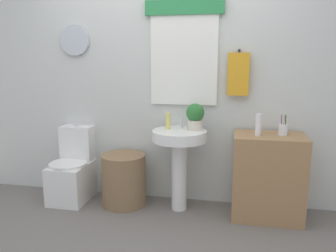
{
  "coord_description": "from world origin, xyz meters",
  "views": [
    {
      "loc": [
        0.7,
        -2.27,
        1.46
      ],
      "look_at": [
        0.08,
        0.8,
        0.84
      ],
      "focal_mm": 36.48,
      "sensor_mm": 36.0,
      "label": 1
    }
  ],
  "objects_px": {
    "potted_plant": "(195,116)",
    "lotion_bottle": "(258,125)",
    "toilet": "(73,172)",
    "laundry_hamper": "(124,180)",
    "pedestal_sink": "(179,150)",
    "toothbrush_cup": "(283,129)",
    "soap_bottle": "(168,121)",
    "wooden_cabinet": "(268,176)"
  },
  "relations": [
    {
      "from": "wooden_cabinet",
      "to": "soap_bottle",
      "type": "height_order",
      "value": "soap_bottle"
    },
    {
      "from": "soap_bottle",
      "to": "potted_plant",
      "type": "distance_m",
      "value": 0.27
    },
    {
      "from": "pedestal_sink",
      "to": "soap_bottle",
      "type": "bearing_deg",
      "value": 157.38
    },
    {
      "from": "potted_plant",
      "to": "toilet",
      "type": "bearing_deg",
      "value": -178.94
    },
    {
      "from": "pedestal_sink",
      "to": "lotion_bottle",
      "type": "height_order",
      "value": "lotion_bottle"
    },
    {
      "from": "laundry_hamper",
      "to": "toilet",
      "type": "bearing_deg",
      "value": 176.35
    },
    {
      "from": "toilet",
      "to": "laundry_hamper",
      "type": "height_order",
      "value": "toilet"
    },
    {
      "from": "pedestal_sink",
      "to": "wooden_cabinet",
      "type": "bearing_deg",
      "value": 0.0
    },
    {
      "from": "pedestal_sink",
      "to": "wooden_cabinet",
      "type": "xyz_separation_m",
      "value": [
        0.83,
        0.0,
        -0.2
      ]
    },
    {
      "from": "toilet",
      "to": "potted_plant",
      "type": "height_order",
      "value": "potted_plant"
    },
    {
      "from": "toothbrush_cup",
      "to": "lotion_bottle",
      "type": "bearing_deg",
      "value": -164.91
    },
    {
      "from": "toilet",
      "to": "wooden_cabinet",
      "type": "distance_m",
      "value": 1.97
    },
    {
      "from": "laundry_hamper",
      "to": "toothbrush_cup",
      "type": "bearing_deg",
      "value": 0.75
    },
    {
      "from": "soap_bottle",
      "to": "potted_plant",
      "type": "height_order",
      "value": "potted_plant"
    },
    {
      "from": "toothbrush_cup",
      "to": "wooden_cabinet",
      "type": "bearing_deg",
      "value": -169.91
    },
    {
      "from": "toothbrush_cup",
      "to": "soap_bottle",
      "type": "bearing_deg",
      "value": 178.36
    },
    {
      "from": "pedestal_sink",
      "to": "toothbrush_cup",
      "type": "distance_m",
      "value": 0.97
    },
    {
      "from": "pedestal_sink",
      "to": "lotion_bottle",
      "type": "distance_m",
      "value": 0.77
    },
    {
      "from": "potted_plant",
      "to": "pedestal_sink",
      "type": "bearing_deg",
      "value": -156.8
    },
    {
      "from": "toilet",
      "to": "potted_plant",
      "type": "xyz_separation_m",
      "value": [
        1.28,
        0.02,
        0.63
      ]
    },
    {
      "from": "soap_bottle",
      "to": "potted_plant",
      "type": "bearing_deg",
      "value": 2.2
    },
    {
      "from": "wooden_cabinet",
      "to": "toothbrush_cup",
      "type": "bearing_deg",
      "value": 10.09
    },
    {
      "from": "wooden_cabinet",
      "to": "toilet",
      "type": "bearing_deg",
      "value": 178.94
    },
    {
      "from": "pedestal_sink",
      "to": "wooden_cabinet",
      "type": "relative_size",
      "value": 1.01
    },
    {
      "from": "toilet",
      "to": "pedestal_sink",
      "type": "bearing_deg",
      "value": -1.83
    },
    {
      "from": "laundry_hamper",
      "to": "soap_bottle",
      "type": "distance_m",
      "value": 0.76
    },
    {
      "from": "pedestal_sink",
      "to": "lotion_bottle",
      "type": "relative_size",
      "value": 4.03
    },
    {
      "from": "toilet",
      "to": "wooden_cabinet",
      "type": "height_order",
      "value": "wooden_cabinet"
    },
    {
      "from": "soap_bottle",
      "to": "potted_plant",
      "type": "xyz_separation_m",
      "value": [
        0.26,
        0.01,
        0.05
      ]
    },
    {
      "from": "toilet",
      "to": "laundry_hamper",
      "type": "distance_m",
      "value": 0.57
    },
    {
      "from": "laundry_hamper",
      "to": "soap_bottle",
      "type": "height_order",
      "value": "soap_bottle"
    },
    {
      "from": "wooden_cabinet",
      "to": "soap_bottle",
      "type": "relative_size",
      "value": 4.94
    },
    {
      "from": "toilet",
      "to": "lotion_bottle",
      "type": "bearing_deg",
      "value": -2.36
    },
    {
      "from": "wooden_cabinet",
      "to": "potted_plant",
      "type": "height_order",
      "value": "potted_plant"
    },
    {
      "from": "potted_plant",
      "to": "lotion_bottle",
      "type": "relative_size",
      "value": 1.29
    },
    {
      "from": "laundry_hamper",
      "to": "lotion_bottle",
      "type": "xyz_separation_m",
      "value": [
        1.28,
        -0.04,
        0.62
      ]
    },
    {
      "from": "soap_bottle",
      "to": "toothbrush_cup",
      "type": "bearing_deg",
      "value": -1.64
    },
    {
      "from": "potted_plant",
      "to": "lotion_bottle",
      "type": "bearing_deg",
      "value": -9.82
    },
    {
      "from": "toilet",
      "to": "soap_bottle",
      "type": "distance_m",
      "value": 1.17
    },
    {
      "from": "lotion_bottle",
      "to": "laundry_hamper",
      "type": "bearing_deg",
      "value": 178.22
    },
    {
      "from": "potted_plant",
      "to": "laundry_hamper",
      "type": "bearing_deg",
      "value": -175.15
    },
    {
      "from": "soap_bottle",
      "to": "toothbrush_cup",
      "type": "relative_size",
      "value": 0.86
    }
  ]
}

